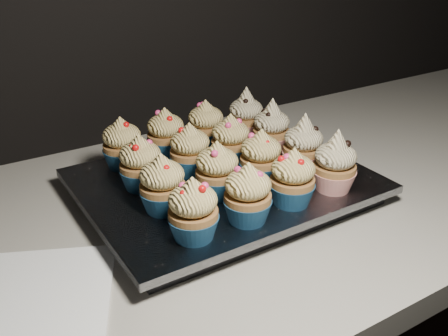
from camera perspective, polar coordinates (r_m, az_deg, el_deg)
worktop at (r=0.79m, az=-0.38°, el=-4.64°), size 2.44×0.64×0.04m
napkin at (r=0.63m, az=-21.40°, el=-13.72°), size 0.24×0.24×0.00m
baking_tray at (r=0.78m, az=-0.00°, el=-2.58°), size 0.39×0.30×0.02m
foil_lining at (r=0.77m, az=-0.00°, el=-1.47°), size 0.43×0.33×0.01m
cupcake_0 at (r=0.61m, az=-3.55°, el=-4.92°), size 0.06×0.06×0.08m
cupcake_1 at (r=0.64m, az=2.73°, el=-3.10°), size 0.06×0.06×0.08m
cupcake_2 at (r=0.68m, az=7.84°, el=-1.25°), size 0.06×0.06×0.08m
cupcake_3 at (r=0.73m, az=12.56°, el=0.40°), size 0.06×0.06×0.10m
cupcake_4 at (r=0.67m, az=-7.04°, el=-1.94°), size 0.06×0.06×0.08m
cupcake_5 at (r=0.70m, az=-0.79°, el=-0.37°), size 0.06×0.06×0.08m
cupcake_6 at (r=0.74m, az=4.21°, el=1.15°), size 0.06×0.06×0.08m
cupcake_7 at (r=0.78m, az=9.03°, el=2.48°), size 0.06×0.06×0.10m
cupcake_8 at (r=0.73m, az=-9.49°, el=0.46°), size 0.06×0.06×0.08m
cupcake_9 at (r=0.76m, az=-3.90°, el=1.94°), size 0.06×0.06×0.08m
cupcake_10 at (r=0.80m, az=0.74°, el=3.09°), size 0.06×0.06×0.08m
cupcake_11 at (r=0.84m, az=5.44°, el=4.44°), size 0.06×0.06×0.10m
cupcake_12 at (r=0.80m, az=-11.53°, el=2.65°), size 0.06×0.06×0.08m
cupcake_13 at (r=0.83m, az=-6.66°, el=3.85°), size 0.06×0.06×0.08m
cupcake_14 at (r=0.86m, az=-2.09°, el=4.87°), size 0.06×0.06×0.08m
cupcake_15 at (r=0.90m, az=2.52°, el=5.95°), size 0.06×0.06×0.10m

